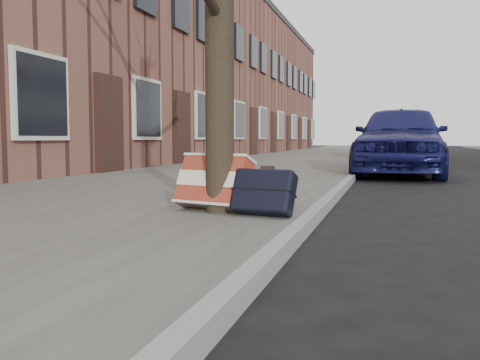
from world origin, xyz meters
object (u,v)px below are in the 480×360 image
(suitcase_red, at_px, (214,183))
(car_near_front, at_px, (401,140))
(car_near_mid, at_px, (399,140))
(suitcase_navy, at_px, (264,191))

(suitcase_red, relative_size, car_near_front, 0.15)
(suitcase_red, height_order, car_near_mid, car_near_mid)
(car_near_mid, bearing_deg, suitcase_red, -87.68)
(suitcase_navy, height_order, car_near_front, car_near_front)
(suitcase_red, distance_m, car_near_mid, 15.41)
(suitcase_navy, distance_m, car_near_mid, 15.55)
(car_near_front, bearing_deg, suitcase_red, -100.70)
(suitcase_red, xyz_separation_m, car_near_front, (1.81, 7.39, 0.39))
(suitcase_navy, relative_size, car_near_mid, 0.12)
(suitcase_red, relative_size, car_near_mid, 0.15)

